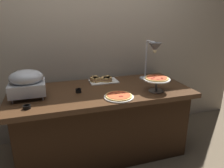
{
  "coord_description": "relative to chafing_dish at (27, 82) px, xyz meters",
  "views": [
    {
      "loc": [
        -0.51,
        -2.04,
        1.52
      ],
      "look_at": [
        0.12,
        0.0,
        0.81
      ],
      "focal_mm": 33.48,
      "sensor_mm": 36.0,
      "label": 1
    }
  ],
  "objects": [
    {
      "name": "ground_plane",
      "position": [
        0.72,
        0.01,
        -0.91
      ],
      "size": [
        8.0,
        8.0,
        0.0
      ],
      "primitive_type": "plane",
      "color": "brown"
    },
    {
      "name": "back_wall",
      "position": [
        0.72,
        0.51,
        0.29
      ],
      "size": [
        4.4,
        0.04,
        2.4
      ],
      "primitive_type": "cube",
      "color": "tan",
      "rests_on": "ground_plane"
    },
    {
      "name": "buffet_table",
      "position": [
        0.72,
        0.01,
        -0.53
      ],
      "size": [
        1.9,
        0.84,
        0.76
      ],
      "color": "#422816",
      "rests_on": "ground_plane"
    },
    {
      "name": "chafing_dish",
      "position": [
        0.0,
        0.0,
        0.0
      ],
      "size": [
        0.33,
        0.28,
        0.28
      ],
      "color": "#B7BABF",
      "rests_on": "buffet_table"
    },
    {
      "name": "heat_lamp",
      "position": [
        1.35,
        0.08,
        0.22
      ],
      "size": [
        0.15,
        0.34,
        0.48
      ],
      "color": "#B7BABF",
      "rests_on": "buffet_table"
    },
    {
      "name": "pizza_plate_front",
      "position": [
        0.83,
        -0.26,
        -0.14
      ],
      "size": [
        0.29,
        0.29,
        0.03
      ],
      "color": "white",
      "rests_on": "buffet_table"
    },
    {
      "name": "pizza_plate_center",
      "position": [
        1.26,
        -0.21,
        -0.03
      ],
      "size": [
        0.28,
        0.28,
        0.15
      ],
      "color": "#595B60",
      "rests_on": "buffet_table"
    },
    {
      "name": "sandwich_platter",
      "position": [
        0.8,
        0.27,
        -0.13
      ],
      "size": [
        0.33,
        0.22,
        0.06
      ],
      "color": "white",
      "rests_on": "buffet_table"
    },
    {
      "name": "sauce_cup_near",
      "position": [
        0.48,
        -0.0,
        -0.13
      ],
      "size": [
        0.06,
        0.06,
        0.04
      ],
      "color": "black",
      "rests_on": "buffet_table"
    },
    {
      "name": "sauce_cup_far",
      "position": [
        0.0,
        -0.27,
        -0.14
      ],
      "size": [
        0.06,
        0.06,
        0.03
      ],
      "color": "black",
      "rests_on": "buffet_table"
    }
  ]
}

